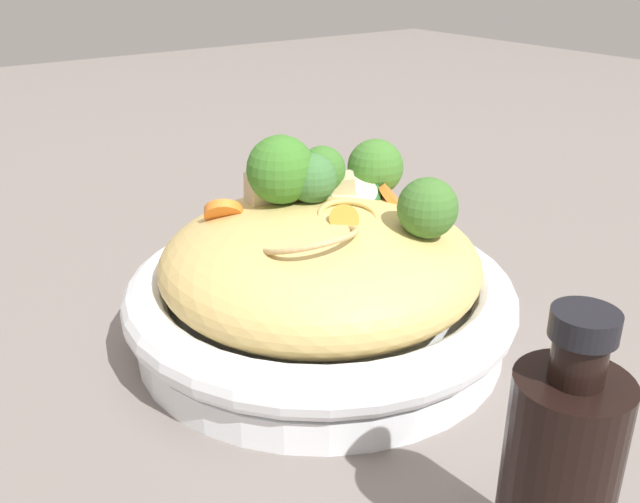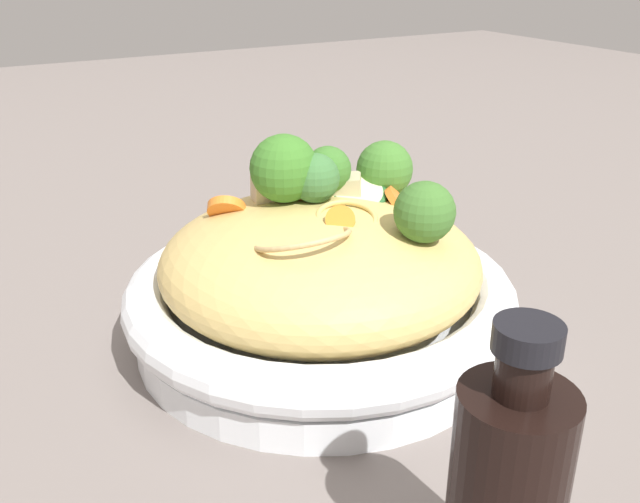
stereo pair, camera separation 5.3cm
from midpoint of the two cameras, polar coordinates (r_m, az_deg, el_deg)
name	(u,v)px [view 2 (the right image)]	position (r m, az deg, el deg)	size (l,w,h in m)	color
ground_plane	(320,338)	(0.56, 2.71, -7.05)	(3.00, 3.00, 0.00)	slate
serving_bowl	(320,305)	(0.55, 2.77, -4.39)	(0.30, 0.30, 0.06)	white
noodle_heap	(320,262)	(0.53, 2.84, -0.88)	(0.24, 0.24, 0.09)	tan
broccoli_florets	(342,179)	(0.53, 4.63, 5.74)	(0.16, 0.16, 0.07)	#A0B675
carrot_coins	(320,200)	(0.55, 2.74, 4.08)	(0.16, 0.13, 0.03)	orange
zucchini_slices	(334,190)	(0.58, 3.79, 4.92)	(0.09, 0.11, 0.03)	beige
chicken_chunks	(299,190)	(0.55, 1.07, 4.89)	(0.09, 0.06, 0.03)	#CFB98D
soy_sauce_bottle	(506,497)	(0.35, 19.21, -18.28)	(0.05, 0.05, 0.15)	black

